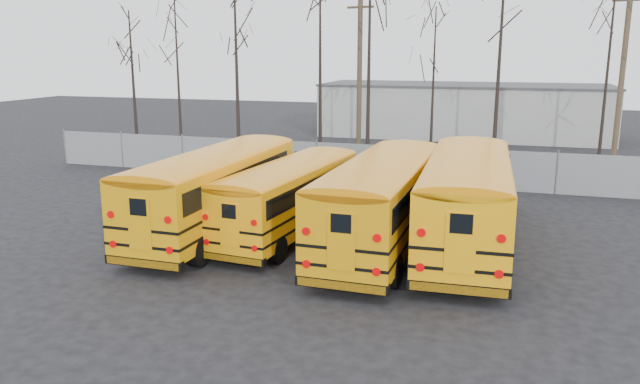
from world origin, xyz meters
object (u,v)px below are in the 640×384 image
(bus_b, at_px, (291,191))
(bus_c, at_px, (384,195))
(utility_pole_right, at_px, (622,79))
(bus_a, at_px, (218,184))
(bus_d, at_px, (468,193))
(utility_pole_left, at_px, (359,78))

(bus_b, xyz_separation_m, bus_c, (3.60, -0.62, 0.26))
(bus_c, bearing_deg, utility_pole_right, 63.16)
(bus_a, relative_size, bus_b, 1.13)
(bus_c, bearing_deg, bus_b, 171.51)
(bus_b, distance_m, bus_d, 6.37)
(bus_a, height_order, bus_d, bus_d)
(bus_a, xyz_separation_m, bus_c, (6.26, 0.04, 0.02))
(bus_b, relative_size, utility_pole_left, 1.02)
(bus_a, relative_size, bus_d, 0.95)
(bus_a, distance_m, bus_b, 2.76)
(bus_a, distance_m, utility_pole_left, 17.51)
(utility_pole_right, bearing_deg, bus_b, -111.74)
(bus_b, distance_m, utility_pole_left, 16.94)
(utility_pole_left, bearing_deg, bus_a, -78.84)
(bus_a, height_order, utility_pole_right, utility_pole_right)
(bus_a, height_order, utility_pole_left, utility_pole_left)
(bus_a, xyz_separation_m, bus_b, (2.67, 0.66, -0.24))
(bus_a, bearing_deg, bus_b, 14.59)
(bus_c, xyz_separation_m, utility_pole_right, (9.77, 18.29, 3.29))
(utility_pole_left, bearing_deg, bus_b, -69.77)
(bus_d, height_order, utility_pole_right, utility_pole_right)
(bus_b, bearing_deg, utility_pole_left, 100.65)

